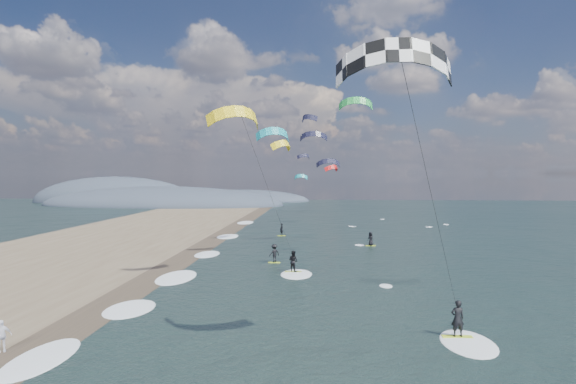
{
  "coord_description": "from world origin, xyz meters",
  "views": [
    {
      "loc": [
        1.37,
        -22.52,
        8.33
      ],
      "look_at": [
        -1.0,
        12.0,
        7.0
      ],
      "focal_mm": 30.0,
      "sensor_mm": 36.0,
      "label": 1
    }
  ],
  "objects": [
    {
      "name": "kitesurfer_near_a",
      "position": [
        5.06,
        -2.91,
        10.71
      ],
      "size": [
        7.88,
        8.34,
        14.1
      ],
      "color": "#C0DF27",
      "rests_on": "ground"
    },
    {
      "name": "bg_kite_field",
      "position": [
        0.64,
        52.48,
        12.47
      ],
      "size": [
        11.61,
        66.02,
        10.46
      ],
      "color": "black",
      "rests_on": "ground"
    },
    {
      "name": "kitesurfer_near_b",
      "position": [
        -3.34,
        13.38,
        9.03
      ],
      "size": [
        7.2,
        9.12,
        13.81
      ],
      "color": "#C0DF27",
      "rests_on": "ground"
    },
    {
      "name": "shoreline_surf",
      "position": [
        -10.8,
        14.75,
        0.0
      ],
      "size": [
        2.4,
        79.4,
        0.11
      ],
      "color": "white",
      "rests_on": "ground"
    },
    {
      "name": "ground",
      "position": [
        0.0,
        0.0,
        0.0
      ],
      "size": [
        260.0,
        260.0,
        0.0
      ],
      "primitive_type": "plane",
      "color": "black",
      "rests_on": "ground"
    },
    {
      "name": "wet_sand_strip",
      "position": [
        -12.0,
        10.0,
        0.0
      ],
      "size": [
        3.0,
        240.0,
        0.0
      ],
      "primitive_type": "cube",
      "color": "#382D23",
      "rests_on": "ground"
    },
    {
      "name": "coastal_hills",
      "position": [
        -44.84,
        107.86,
        0.0
      ],
      "size": [
        80.0,
        41.0,
        15.0
      ],
      "color": "#3D4756",
      "rests_on": "ground"
    },
    {
      "name": "beach_walker",
      "position": [
        -13.52,
        -1.35,
        0.75
      ],
      "size": [
        0.91,
        0.84,
        1.5
      ],
      "primitive_type": "imported",
      "rotation": [
        0.0,
        0.0,
        0.69
      ],
      "color": "silver",
      "rests_on": "ground"
    },
    {
      "name": "far_kitesurfers",
      "position": [
        -0.36,
        28.39,
        0.85
      ],
      "size": [
        12.08,
        20.3,
        1.75
      ],
      "color": "#C0DF27",
      "rests_on": "ground"
    }
  ]
}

